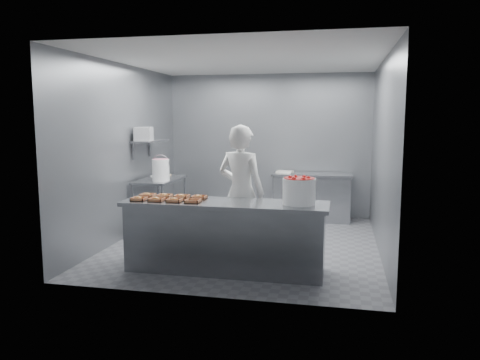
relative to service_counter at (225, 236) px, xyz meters
name	(u,v)px	position (x,y,z in m)	size (l,w,h in m)	color
floor	(246,243)	(0.00, 1.35, -0.45)	(4.50, 4.50, 0.00)	#4C4C51
ceiling	(246,60)	(0.00, 1.35, 2.35)	(4.50, 4.50, 0.00)	white
wall_back	(268,145)	(0.00, 3.60, 0.95)	(4.00, 0.04, 2.80)	slate
wall_left	(125,152)	(-2.00, 1.35, 0.95)	(0.04, 4.50, 2.80)	slate
wall_right	(382,156)	(2.00, 1.35, 0.95)	(0.04, 4.50, 2.80)	slate
service_counter	(225,236)	(0.00, 0.00, 0.00)	(2.60, 0.70, 0.90)	slate
prep_table	(160,196)	(-1.65, 1.95, 0.14)	(0.60, 1.20, 0.90)	slate
back_counter	(312,197)	(0.90, 3.25, 0.00)	(1.50, 0.60, 0.90)	slate
wall_shelf	(150,141)	(-1.82, 1.95, 1.10)	(0.35, 0.90, 0.03)	slate
tray_0	(139,199)	(-1.10, -0.14, 0.47)	(0.19, 0.18, 0.06)	tan
tray_1	(157,199)	(-0.86, -0.14, 0.47)	(0.19, 0.18, 0.06)	tan
tray_2	(174,200)	(-0.62, -0.14, 0.47)	(0.19, 0.18, 0.06)	tan
tray_3	(193,201)	(-0.38, -0.14, 0.47)	(0.19, 0.18, 0.04)	tan
tray_4	(148,195)	(-1.10, 0.14, 0.47)	(0.19, 0.18, 0.06)	tan
tray_5	(164,196)	(-0.86, 0.14, 0.47)	(0.19, 0.18, 0.06)	tan
tray_6	(182,196)	(-0.62, 0.14, 0.47)	(0.19, 0.18, 0.06)	tan
tray_7	(199,197)	(-0.38, 0.14, 0.47)	(0.19, 0.18, 0.06)	tan
worker	(241,192)	(0.08, 0.60, 0.48)	(0.68, 0.44, 1.86)	white
strawberry_tub	(299,190)	(0.93, 0.02, 0.62)	(0.40, 0.40, 0.33)	white
glaze_bucket	(161,169)	(-1.52, 1.67, 0.64)	(0.30, 0.29, 0.44)	white
bucket_lid	(159,176)	(-1.73, 2.12, 0.46)	(0.32, 0.32, 0.02)	white
rag	(167,175)	(-1.69, 2.39, 0.46)	(0.13, 0.11, 0.02)	#CCB28C
appliance	(144,134)	(-1.82, 1.70, 1.23)	(0.27, 0.31, 0.23)	gray
paper_stack	(285,172)	(0.38, 3.25, 0.46)	(0.30, 0.22, 0.04)	silver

